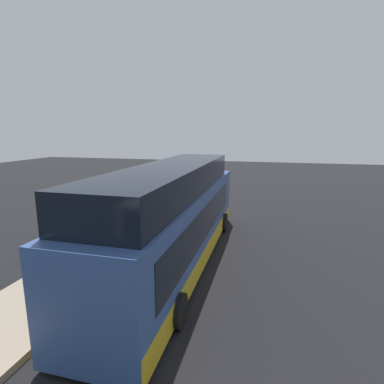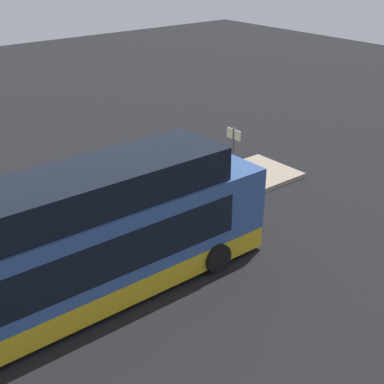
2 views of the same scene
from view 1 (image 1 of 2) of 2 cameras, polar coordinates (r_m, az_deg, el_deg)
ground at (r=13.98m, az=-0.98°, el=-9.91°), size 80.00×80.00×0.00m
platform at (r=15.00m, az=-12.37°, el=-8.29°), size 20.00×2.88×0.19m
bus_lead at (r=11.52m, az=-3.13°, el=-5.48°), size 12.58×2.75×3.92m
passenger_boarding at (r=14.91m, az=-9.05°, el=-4.01°), size 0.61×0.45×1.79m
passenger_waiting at (r=13.57m, az=-12.62°, el=-6.04°), size 0.58×0.68×1.67m
passenger_with_bags at (r=15.48m, az=-12.84°, el=-3.34°), size 0.53×0.37×1.86m
suitcase at (r=15.46m, az=-15.61°, el=-6.22°), size 0.45×0.21×0.89m
sign_post at (r=20.70m, az=-3.62°, el=2.00°), size 0.10×0.78×2.38m
trash_bin at (r=20.74m, az=-6.62°, el=-1.39°), size 0.44×0.44×0.65m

